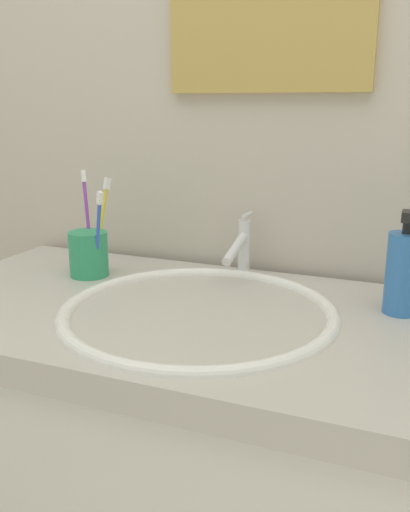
% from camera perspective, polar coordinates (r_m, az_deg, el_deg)
% --- Properties ---
extents(tiled_wall_back, '(2.31, 0.04, 2.40)m').
position_cam_1_polar(tiled_wall_back, '(1.15, 6.64, 12.71)').
color(tiled_wall_back, beige).
rests_on(tiled_wall_back, ground).
extents(sink_basin, '(0.46, 0.46, 0.11)m').
position_cam_1_polar(sink_basin, '(0.94, -0.69, -8.02)').
color(sink_basin, white).
rests_on(sink_basin, vanity_counter).
extents(faucet, '(0.02, 0.15, 0.12)m').
position_cam_1_polar(faucet, '(1.11, 3.74, 1.01)').
color(faucet, silver).
rests_on(faucet, sink_basin).
extents(toothbrush_cup, '(0.08, 0.08, 0.09)m').
position_cam_1_polar(toothbrush_cup, '(1.14, -11.84, 0.22)').
color(toothbrush_cup, '#2D9966').
rests_on(toothbrush_cup, vanity_counter).
extents(toothbrush_yellow, '(0.03, 0.05, 0.19)m').
position_cam_1_polar(toothbrush_yellow, '(1.14, -10.52, 3.81)').
color(toothbrush_yellow, yellow).
rests_on(toothbrush_yellow, toothbrush_cup).
extents(toothbrush_purple, '(0.04, 0.04, 0.20)m').
position_cam_1_polar(toothbrush_purple, '(1.16, -11.98, 4.22)').
color(toothbrush_purple, purple).
rests_on(toothbrush_purple, toothbrush_cup).
extents(toothbrush_blue, '(0.04, 0.03, 0.17)m').
position_cam_1_polar(toothbrush_blue, '(1.08, -10.90, 2.73)').
color(toothbrush_blue, blue).
rests_on(toothbrush_blue, toothbrush_cup).
extents(soap_dispenser, '(0.06, 0.06, 0.17)m').
position_cam_1_polar(soap_dispenser, '(0.96, 19.65, -1.54)').
color(soap_dispenser, '#3372BF').
rests_on(soap_dispenser, vanity_counter).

